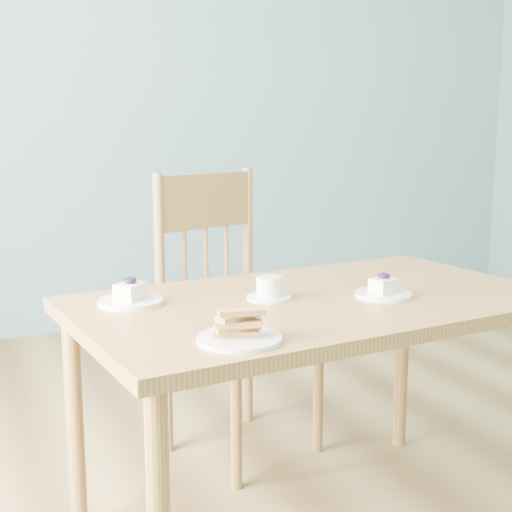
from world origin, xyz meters
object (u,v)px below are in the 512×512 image
cheesecake_plate_near (384,291)px  biscotti_plate (239,331)px  dining_table (316,322)px  cheesecake_plate_far (131,297)px  coffee_cup (269,290)px  dining_chair (234,311)px

cheesecake_plate_near → biscotti_plate: size_ratio=0.84×
dining_table → biscotti_plate: size_ratio=7.31×
cheesecake_plate_far → biscotti_plate: 0.45m
cheesecake_plate_near → coffee_cup: cheesecake_plate_near is taller
dining_chair → biscotti_plate: (-0.35, -0.91, 0.21)m
cheesecake_plate_near → biscotti_plate: biscotti_plate is taller
dining_chair → cheesecake_plate_near: bearing=-94.5°
cheesecake_plate_near → cheesecake_plate_far: bearing=163.4°
cheesecake_plate_far → biscotti_plate: size_ratio=0.92×
dining_table → biscotti_plate: biscotti_plate is taller
dining_chair → biscotti_plate: bearing=-130.6°
coffee_cup → cheesecake_plate_far: bearing=169.1°
cheesecake_plate_far → dining_chair: bearing=44.4°
coffee_cup → biscotti_plate: (-0.22, -0.33, -0.00)m
dining_table → dining_chair: size_ratio=1.37×
coffee_cup → biscotti_plate: size_ratio=0.65×
dining_chair → cheesecake_plate_near: 0.73m
coffee_cup → biscotti_plate: 0.40m
coffee_cup → cheesecake_plate_near: bearing=-14.2°
cheesecake_plate_far → biscotti_plate: (0.14, -0.43, 0.00)m
dining_table → cheesecake_plate_far: cheesecake_plate_far is taller
cheesecake_plate_near → cheesecake_plate_far: 0.70m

